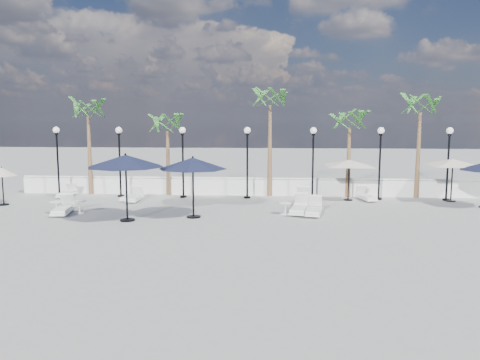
# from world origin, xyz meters

# --- Properties ---
(ground) EXTENTS (100.00, 100.00, 0.00)m
(ground) POSITION_xyz_m (0.00, 0.00, 0.00)
(ground) COLOR gray
(ground) RESTS_ON ground
(balustrade) EXTENTS (26.00, 0.30, 1.01)m
(balustrade) POSITION_xyz_m (0.00, 7.50, 0.47)
(balustrade) COLOR silver
(balustrade) RESTS_ON ground
(lamppost_0) EXTENTS (0.36, 0.36, 3.84)m
(lamppost_0) POSITION_xyz_m (-10.50, 6.50, 2.49)
(lamppost_0) COLOR black
(lamppost_0) RESTS_ON ground
(lamppost_1) EXTENTS (0.36, 0.36, 3.84)m
(lamppost_1) POSITION_xyz_m (-7.00, 6.50, 2.49)
(lamppost_1) COLOR black
(lamppost_1) RESTS_ON ground
(lamppost_2) EXTENTS (0.36, 0.36, 3.84)m
(lamppost_2) POSITION_xyz_m (-3.50, 6.50, 2.49)
(lamppost_2) COLOR black
(lamppost_2) RESTS_ON ground
(lamppost_3) EXTENTS (0.36, 0.36, 3.84)m
(lamppost_3) POSITION_xyz_m (0.00, 6.50, 2.49)
(lamppost_3) COLOR black
(lamppost_3) RESTS_ON ground
(lamppost_4) EXTENTS (0.36, 0.36, 3.84)m
(lamppost_4) POSITION_xyz_m (3.50, 6.50, 2.49)
(lamppost_4) COLOR black
(lamppost_4) RESTS_ON ground
(lamppost_5) EXTENTS (0.36, 0.36, 3.84)m
(lamppost_5) POSITION_xyz_m (7.00, 6.50, 2.49)
(lamppost_5) COLOR black
(lamppost_5) RESTS_ON ground
(lamppost_6) EXTENTS (0.36, 0.36, 3.84)m
(lamppost_6) POSITION_xyz_m (10.50, 6.50, 2.49)
(lamppost_6) COLOR black
(lamppost_6) RESTS_ON ground
(palm_0) EXTENTS (2.60, 2.60, 5.50)m
(palm_0) POSITION_xyz_m (-9.00, 7.30, 4.53)
(palm_0) COLOR brown
(palm_0) RESTS_ON ground
(palm_1) EXTENTS (2.60, 2.60, 4.70)m
(palm_1) POSITION_xyz_m (-4.50, 7.30, 3.75)
(palm_1) COLOR brown
(palm_1) RESTS_ON ground
(palm_2) EXTENTS (2.60, 2.60, 6.10)m
(palm_2) POSITION_xyz_m (1.20, 7.30, 5.12)
(palm_2) COLOR brown
(palm_2) RESTS_ON ground
(palm_3) EXTENTS (2.60, 2.60, 4.90)m
(palm_3) POSITION_xyz_m (5.50, 7.30, 3.95)
(palm_3) COLOR brown
(palm_3) RESTS_ON ground
(palm_4) EXTENTS (2.60, 2.60, 5.70)m
(palm_4) POSITION_xyz_m (9.20, 7.30, 4.73)
(palm_4) COLOR brown
(palm_4) RESTS_ON ground
(lounger_0) EXTENTS (0.55, 1.68, 0.63)m
(lounger_0) POSITION_xyz_m (-9.93, 6.22, 0.21)
(lounger_0) COLOR silver
(lounger_0) RESTS_ON ground
(lounger_1) EXTENTS (0.98, 2.08, 0.75)m
(lounger_1) POSITION_xyz_m (-8.05, 1.65, 0.25)
(lounger_1) COLOR silver
(lounger_1) RESTS_ON ground
(lounger_2) EXTENTS (0.59, 1.71, 0.64)m
(lounger_2) POSITION_xyz_m (-5.79, 5.09, 0.21)
(lounger_2) COLOR silver
(lounger_2) RESTS_ON ground
(lounger_3) EXTENTS (0.72, 1.74, 0.63)m
(lounger_3) POSITION_xyz_m (-6.09, 5.39, 0.21)
(lounger_3) COLOR silver
(lounger_3) RESTS_ON ground
(lounger_4) EXTENTS (0.97, 2.23, 0.81)m
(lounger_4) POSITION_xyz_m (2.84, 4.26, 0.27)
(lounger_4) COLOR silver
(lounger_4) RESTS_ON ground
(lounger_5) EXTENTS (0.95, 2.00, 0.72)m
(lounger_5) POSITION_xyz_m (3.23, 2.23, 0.24)
(lounger_5) COLOR silver
(lounger_5) RESTS_ON ground
(lounger_6) EXTENTS (1.02, 2.14, 0.77)m
(lounger_6) POSITION_xyz_m (2.59, 2.51, 0.26)
(lounger_6) COLOR silver
(lounger_6) RESTS_ON ground
(lounger_7) EXTENTS (0.91, 1.81, 0.65)m
(lounger_7) POSITION_xyz_m (6.29, 6.22, 0.22)
(lounger_7) COLOR silver
(lounger_7) RESTS_ON ground
(side_table_0) EXTENTS (0.58, 0.58, 0.56)m
(side_table_0) POSITION_xyz_m (-8.40, 1.70, 0.34)
(side_table_0) COLOR silver
(side_table_0) RESTS_ON ground
(side_table_1) EXTENTS (0.57, 0.57, 0.56)m
(side_table_1) POSITION_xyz_m (-7.41, 1.90, 0.34)
(side_table_1) COLOR silver
(side_table_1) RESTS_ON ground
(side_table_2) EXTENTS (0.56, 0.56, 0.54)m
(side_table_2) POSITION_xyz_m (1.95, 2.28, 0.33)
(side_table_2) COLOR silver
(side_table_2) RESTS_ON ground
(parasol_navy_left) EXTENTS (3.24, 3.24, 2.86)m
(parasol_navy_left) POSITION_xyz_m (-4.74, 0.48, 2.52)
(parasol_navy_left) COLOR black
(parasol_navy_left) RESTS_ON ground
(parasol_navy_mid) EXTENTS (2.99, 2.99, 2.68)m
(parasol_navy_mid) POSITION_xyz_m (-2.07, 1.33, 2.36)
(parasol_navy_mid) COLOR black
(parasol_navy_mid) RESTS_ON ground
(parasol_cream_sq_a) EXTENTS (4.68, 4.68, 2.30)m
(parasol_cream_sq_a) POSITION_xyz_m (5.35, 6.20, 2.13)
(parasol_cream_sq_a) COLOR black
(parasol_cream_sq_a) RESTS_ON ground
(parasol_cream_sq_b) EXTENTS (4.77, 4.77, 2.39)m
(parasol_cream_sq_b) POSITION_xyz_m (10.63, 6.20, 2.21)
(parasol_cream_sq_b) COLOR black
(parasol_cream_sq_b) RESTS_ON ground
(parasol_cream_small) EXTENTS (1.58, 1.58, 1.94)m
(parasol_cream_small) POSITION_xyz_m (-12.00, 3.58, 1.66)
(parasol_cream_small) COLOR black
(parasol_cream_small) RESTS_ON ground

